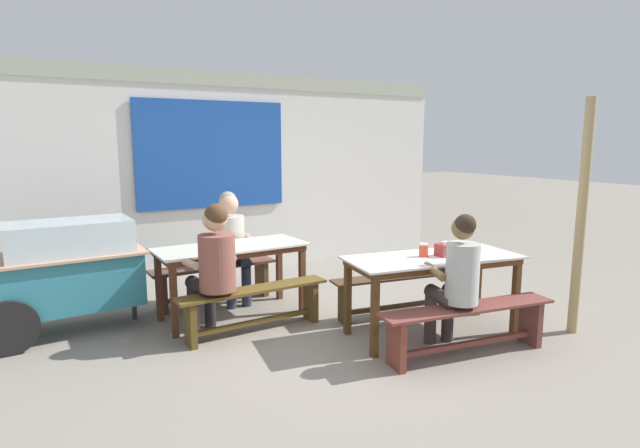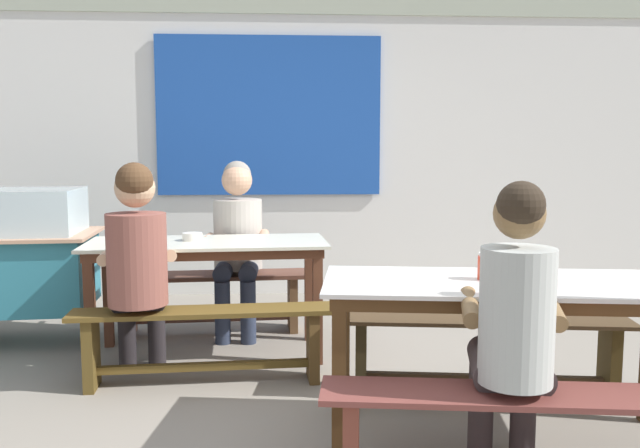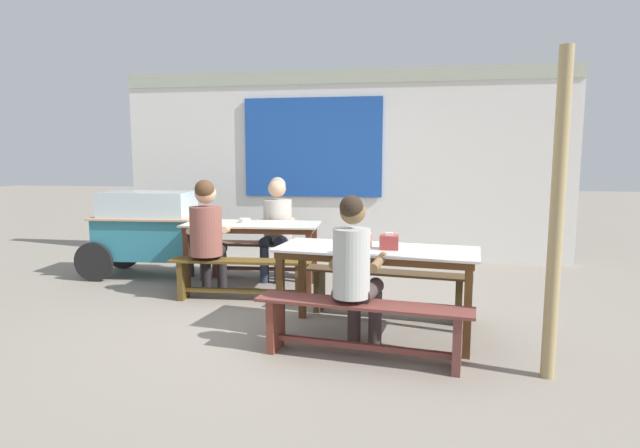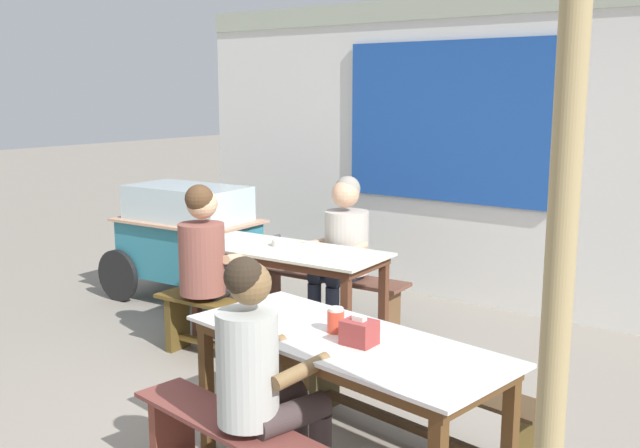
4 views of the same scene
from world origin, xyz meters
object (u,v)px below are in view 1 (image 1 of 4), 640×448
at_px(soup_bowl, 221,244).
at_px(bench_far_front, 255,303).
at_px(tissue_box, 445,250).
at_px(wooden_support_post, 581,219).
at_px(person_center_facing, 230,239).
at_px(food_cart, 70,267).
at_px(bench_far_back, 214,277).
at_px(bench_near_back, 402,290).
at_px(bench_near_front, 468,323).
at_px(person_left_back_turned, 214,262).
at_px(person_near_front, 457,276).
at_px(dining_table_far, 232,254).
at_px(dining_table_near, 433,265).
at_px(condiment_jar, 424,250).

bearing_deg(soup_bowl, bench_far_front, -77.39).
distance_m(tissue_box, wooden_support_post, 1.32).
bearing_deg(person_center_facing, food_cart, -175.31).
bearing_deg(bench_far_back, bench_near_back, -40.82).
bearing_deg(wooden_support_post, bench_far_back, 137.15).
xyz_separation_m(person_center_facing, wooden_support_post, (2.60, -2.55, 0.38)).
xyz_separation_m(bench_far_front, bench_near_back, (1.56, -0.30, -0.01)).
distance_m(bench_near_front, wooden_support_post, 1.56).
bearing_deg(soup_bowl, wooden_support_post, -36.03).
bearing_deg(person_center_facing, wooden_support_post, -44.48).
bearing_deg(bench_near_back, person_left_back_turned, 169.87).
relative_size(person_center_facing, person_near_front, 1.02).
bearing_deg(bench_far_front, bench_far_back, 93.34).
height_order(dining_table_far, bench_near_back, dining_table_far).
bearing_deg(food_cart, soup_bowl, -13.25).
relative_size(dining_table_near, person_near_front, 1.40).
bearing_deg(dining_table_far, dining_table_near, -42.64).
bearing_deg(food_cart, wooden_support_post, -29.47).
relative_size(person_center_facing, person_left_back_turned, 0.99).
xyz_separation_m(condiment_jar, soup_bowl, (-1.54, 1.40, -0.04)).
xyz_separation_m(tissue_box, wooden_support_post, (1.13, -0.60, 0.30)).
relative_size(person_center_facing, tissue_box, 8.34).
bearing_deg(wooden_support_post, bench_far_front, 151.38).
height_order(dining_table_far, food_cart, food_cart).
distance_m(dining_table_far, food_cart, 1.56).
distance_m(bench_far_front, person_near_front, 1.92).
height_order(dining_table_far, person_left_back_turned, person_left_back_turned).
distance_m(person_left_back_turned, tissue_box, 2.18).
distance_m(person_center_facing, person_left_back_turned, 1.14).
distance_m(dining_table_near, condiment_jar, 0.17).
xyz_separation_m(bench_near_back, person_near_front, (-0.21, -1.00, 0.41)).
relative_size(person_left_back_turned, tissue_box, 8.42).
distance_m(person_left_back_turned, condiment_jar, 1.98).
xyz_separation_m(bench_far_front, bench_near_front, (1.42, -1.40, -0.00)).
distance_m(bench_near_back, condiment_jar, 0.76).
distance_m(food_cart, wooden_support_post, 4.94).
bearing_deg(dining_table_far, food_cart, 166.12).
bearing_deg(wooden_support_post, dining_table_far, 143.54).
bearing_deg(dining_table_near, bench_far_front, 150.29).
height_order(dining_table_far, person_center_facing, person_center_facing).
distance_m(bench_far_back, person_near_front, 2.82).
bearing_deg(tissue_box, person_left_back_turned, 154.79).
bearing_deg(wooden_support_post, dining_table_near, 152.73).
xyz_separation_m(dining_table_far, wooden_support_post, (2.76, -2.04, 0.44)).
bearing_deg(person_left_back_turned, bench_far_front, -6.66).
xyz_separation_m(food_cart, condiment_jar, (2.95, -1.73, 0.19)).
bearing_deg(bench_far_front, person_center_facing, 82.94).
xyz_separation_m(food_cart, soup_bowl, (1.41, -0.33, 0.16)).
xyz_separation_m(soup_bowl, wooden_support_post, (2.86, -2.08, 0.33)).
bearing_deg(dining_table_near, person_left_back_turned, 154.40).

